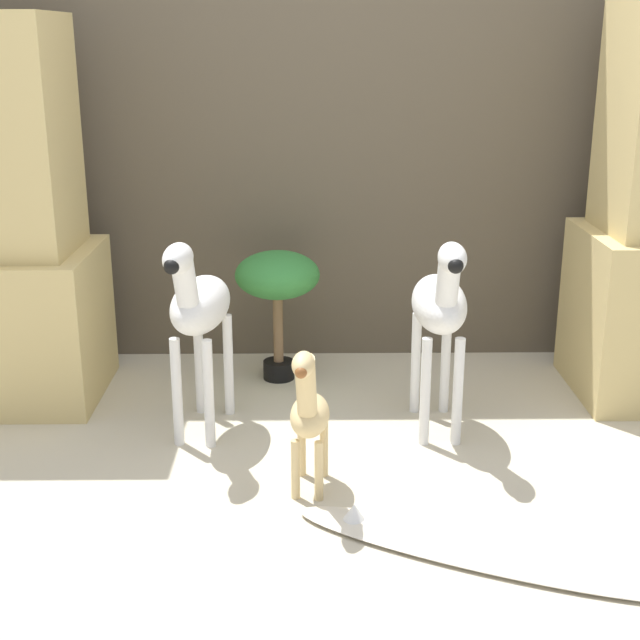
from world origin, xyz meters
TOP-DOWN VIEW (x-y plane):
  - ground_plane at (0.00, 0.00)m, footprint 14.00×14.00m
  - wall_back at (0.00, 1.40)m, footprint 6.40×0.08m
  - rock_pillar_left at (-1.31, 0.89)m, footprint 0.69×0.61m
  - zebra_right at (0.34, 0.51)m, footprint 0.19×0.54m
  - zebra_left at (-0.51, 0.51)m, footprint 0.25×0.55m
  - giraffe_figurine at (-0.12, 0.05)m, footprint 0.15×0.35m
  - potted_palm_front at (-0.25, 1.05)m, footprint 0.35×0.35m
  - surfboard at (0.37, -0.32)m, footprint 1.14×0.67m

SIDE VIEW (x-z plane):
  - ground_plane at x=0.00m, z-range 0.00..0.00m
  - surfboard at x=0.37m, z-range -0.02..0.05m
  - giraffe_figurine at x=-0.12m, z-range 0.02..0.54m
  - potted_palm_front at x=-0.25m, z-range 0.15..0.71m
  - zebra_right at x=0.34m, z-range 0.10..0.86m
  - zebra_left at x=-0.51m, z-range 0.10..0.86m
  - rock_pillar_left at x=-1.31m, z-range -0.08..1.40m
  - wall_back at x=0.00m, z-range 0.00..2.20m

